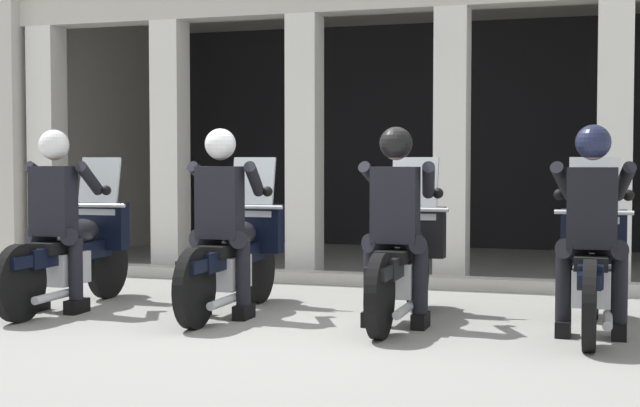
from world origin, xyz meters
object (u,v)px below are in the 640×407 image
(motorcycle_far_right, at_px, (592,267))
(motorcycle_center_left, at_px, (235,255))
(police_officer_far_right, at_px, (592,212))
(motorcycle_center_right, at_px, (404,260))
(police_officer_center_right, at_px, (396,209))
(police_officer_center_left, at_px, (221,206))
(police_officer_far_left, at_px, (56,204))
(motorcycle_far_left, at_px, (74,252))

(motorcycle_far_right, bearing_deg, motorcycle_center_left, -178.77)
(motorcycle_center_left, height_order, police_officer_far_right, police_officer_far_right)
(motorcycle_far_right, bearing_deg, motorcycle_center_right, -179.20)
(police_officer_center_right, relative_size, police_officer_far_right, 1.00)
(police_officer_center_left, bearing_deg, police_officer_far_left, -173.76)
(motorcycle_far_left, relative_size, motorcycle_center_left, 1.00)
(police_officer_far_right, bearing_deg, police_officer_far_left, -176.84)
(police_officer_center_left, relative_size, police_officer_far_right, 1.00)
(motorcycle_center_left, bearing_deg, motorcycle_far_left, -173.76)
(police_officer_center_left, bearing_deg, motorcycle_center_left, 90.07)
(motorcycle_far_right, bearing_deg, police_officer_center_left, -173.33)
(motorcycle_center_left, bearing_deg, police_officer_center_right, -9.94)
(motorcycle_center_right, height_order, motorcycle_far_right, same)
(motorcycle_far_right, bearing_deg, police_officer_far_left, -173.22)
(motorcycle_center_left, bearing_deg, motorcycle_center_right, 0.87)
(motorcycle_center_right, relative_size, police_officer_center_right, 1.29)
(motorcycle_far_left, relative_size, motorcycle_far_right, 1.00)
(motorcycle_center_right, xyz_separation_m, police_officer_far_right, (1.49, -0.29, 0.44))
(police_officer_far_left, bearing_deg, motorcycle_far_left, 84.89)
(motorcycle_center_left, xyz_separation_m, police_officer_center_left, (-0.00, -0.28, 0.44))
(police_officer_center_left, xyz_separation_m, police_officer_far_right, (2.98, 0.01, 0.00))
(police_officer_far_left, xyz_separation_m, motorcycle_center_left, (1.49, 0.44, -0.44))
(motorcycle_center_left, height_order, police_officer_center_right, police_officer_center_right)
(motorcycle_far_left, bearing_deg, motorcycle_center_left, 1.05)
(police_officer_far_left, distance_m, motorcycle_center_left, 1.61)
(police_officer_center_left, distance_m, police_officer_center_right, 1.49)
(motorcycle_center_right, distance_m, police_officer_center_right, 0.52)
(motorcycle_center_left, xyz_separation_m, police_officer_far_right, (2.98, -0.28, 0.44))
(motorcycle_far_left, bearing_deg, police_officer_center_right, -7.08)
(motorcycle_far_right, relative_size, police_officer_far_right, 1.29)
(motorcycle_center_right, bearing_deg, police_officer_far_right, -11.52)
(motorcycle_center_right, distance_m, police_officer_far_right, 1.58)
(motorcycle_far_left, distance_m, police_officer_far_left, 0.52)
(police_officer_center_left, bearing_deg, police_officer_far_right, 0.45)
(motorcycle_center_right, relative_size, police_officer_far_right, 1.29)
(motorcycle_far_left, distance_m, motorcycle_center_right, 2.98)
(motorcycle_far_left, relative_size, police_officer_center_left, 1.29)
(motorcycle_far_left, xyz_separation_m, motorcycle_far_right, (4.46, 0.16, 0.00))
(police_officer_center_right, bearing_deg, motorcycle_center_right, 89.32)
(police_officer_center_left, relative_size, motorcycle_center_right, 0.78)
(police_officer_far_left, height_order, police_officer_center_left, same)
(police_officer_center_right, xyz_separation_m, motorcycle_far_right, (1.49, 0.28, -0.44))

